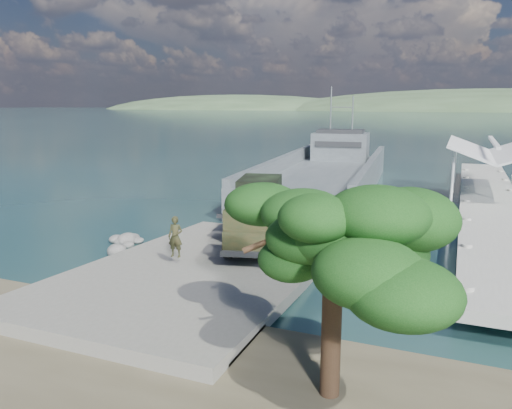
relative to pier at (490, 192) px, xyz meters
name	(u,v)px	position (x,y,z in m)	size (l,w,h in m)	color
ground	(216,267)	(-13.00, -18.77, -1.60)	(1400.00, 1400.00, 0.00)	#1B4143
boat_ramp	(206,269)	(-13.00, -19.77, -1.35)	(10.00, 18.00, 0.50)	slate
shoreline_rocks	(119,251)	(-19.20, -18.27, -1.60)	(3.20, 5.60, 0.90)	#4D4D4B
distant_headlands	(505,111)	(37.00, 541.23, -1.60)	(1000.00, 240.00, 48.00)	#374E30
pier	(490,192)	(0.00, 0.00, 0.00)	(6.40, 44.00, 6.10)	#A09F96
landing_craft	(324,181)	(-13.80, 5.24, -0.74)	(11.63, 35.94, 10.51)	#4A5157
military_truck	(257,213)	(-12.06, -15.72, 0.61)	(3.96, 7.71, 3.43)	black
soldier	(176,245)	(-14.23, -20.41, -0.13)	(0.71, 0.47, 1.94)	black
overhang_tree	(321,229)	(-5.39, -27.56, 3.18)	(6.57, 6.05, 5.96)	black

